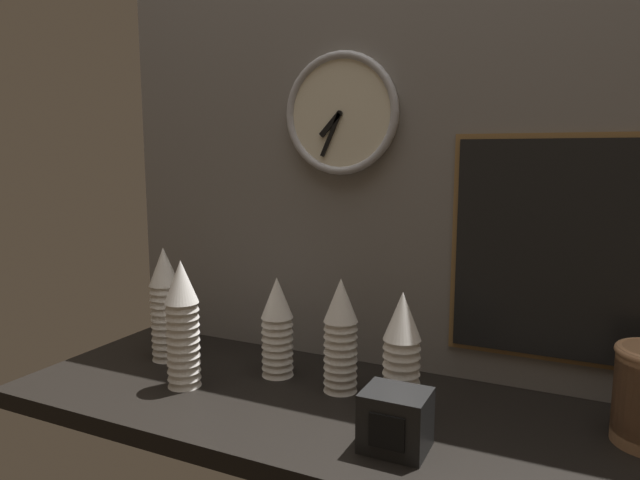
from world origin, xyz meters
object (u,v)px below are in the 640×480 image
cup_stack_center_left (277,327)px  wall_clock (341,114)px  menu_board (567,251)px  cup_stack_center (341,335)px  cup_stack_center_right (402,354)px  napkin_dispenser (396,420)px  cup_stack_far_left (165,304)px  cup_stack_left (183,324)px

cup_stack_center_left → wall_clock: (9.50, 15.63, 50.60)cm
cup_stack_center_left → menu_board: size_ratio=0.49×
cup_stack_center → menu_board: menu_board is taller
cup_stack_center_right → wall_clock: (-23.89, 23.36, 49.71)cm
cup_stack_center → napkin_dispenser: 28.32cm
napkin_dispenser → cup_stack_center: bearing=135.0°
cup_stack_center → cup_stack_center_right: (16.06, -5.93, 0.00)cm
cup_stack_center_right → napkin_dispenser: cup_stack_center_right is taller
wall_clock → cup_stack_far_left: bearing=-155.5°
cup_stack_center → cup_stack_far_left: 48.80cm
cup_stack_center → napkin_dispenser: cup_stack_center is taller
cup_stack_center_right → wall_clock: bearing=135.7°
cup_stack_far_left → menu_board: (93.25, 19.51, 17.77)cm
wall_clock → napkin_dispenser: (27.13, -36.75, -57.23)cm
cup_stack_far_left → menu_board: bearing=11.8°
napkin_dispenser → cup_stack_center_right: bearing=103.6°
cup_stack_center_right → napkin_dispenser: 15.69cm
cup_stack_center_left → wall_clock: size_ratio=0.81×
cup_stack_center_right → wall_clock: size_ratio=0.87×
cup_stack_left → cup_stack_far_left: (-15.24, 11.92, 0.00)cm
cup_stack_far_left → napkin_dispenser: (68.05, -18.12, -9.31)cm
cup_stack_far_left → cup_stack_left: bearing=-38.0°
cup_stack_center → napkin_dispenser: size_ratio=2.20×
cup_stack_center_right → cup_stack_center_left: bearing=167.0°
cup_stack_center → cup_stack_center_right: same height
cup_stack_center_right → wall_clock: 59.90cm
cup_stack_far_left → napkin_dispenser: size_ratio=2.51×
cup_stack_center_right → cup_stack_left: 50.12cm
cup_stack_center → cup_stack_far_left: cup_stack_far_left is taller
cup_stack_center_left → cup_stack_left: size_ratio=0.82×
menu_board → wall_clock: bearing=-179.0°
cup_stack_center_right → wall_clock: wall_clock is taller
wall_clock → napkin_dispenser: size_ratio=2.52×
cup_stack_left → menu_board: size_ratio=0.59×
cup_stack_center → cup_stack_left: cup_stack_left is taller
cup_stack_center → menu_board: bearing=22.4°
menu_board → cup_stack_center_right: bearing=-139.5°
cup_stack_center_right → napkin_dispenser: (3.23, -13.39, -7.52)cm
cup_stack_center → cup_stack_left: 36.03cm
cup_stack_left → wall_clock: 62.36cm
cup_stack_center → menu_board: size_ratio=0.52×
cup_stack_center → cup_stack_center_right: size_ratio=1.00×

